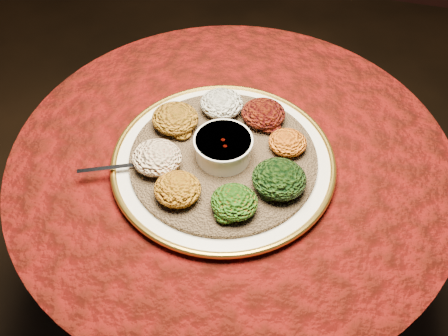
# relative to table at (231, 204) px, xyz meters

# --- Properties ---
(table) EXTENTS (0.96, 0.96, 0.73)m
(table) POSITION_rel_table_xyz_m (0.00, 0.00, 0.00)
(table) COLOR black
(table) RESTS_ON ground
(platter) EXTENTS (0.56, 0.56, 0.02)m
(platter) POSITION_rel_table_xyz_m (-0.01, -0.03, 0.19)
(platter) COLOR silver
(platter) RESTS_ON table
(injera) EXTENTS (0.44, 0.44, 0.01)m
(injera) POSITION_rel_table_xyz_m (-0.01, -0.03, 0.20)
(injera) COLOR brown
(injera) RESTS_ON platter
(stew_bowl) EXTENTS (0.12, 0.12, 0.05)m
(stew_bowl) POSITION_rel_table_xyz_m (-0.01, -0.03, 0.24)
(stew_bowl) COLOR silver
(stew_bowl) RESTS_ON injera
(spoon) EXTENTS (0.15, 0.08, 0.01)m
(spoon) POSITION_rel_table_xyz_m (-0.17, -0.11, 0.21)
(spoon) COLOR silver
(spoon) RESTS_ON injera
(portion_ayib) EXTENTS (0.10, 0.09, 0.05)m
(portion_ayib) POSITION_rel_table_xyz_m (-0.05, 0.10, 0.23)
(portion_ayib) COLOR white
(portion_ayib) RESTS_ON injera
(portion_kitfo) EXTENTS (0.10, 0.09, 0.05)m
(portion_kitfo) POSITION_rel_table_xyz_m (0.05, 0.09, 0.23)
(portion_kitfo) COLOR black
(portion_kitfo) RESTS_ON injera
(portion_tikil) EXTENTS (0.08, 0.08, 0.04)m
(portion_tikil) POSITION_rel_table_xyz_m (0.11, 0.02, 0.23)
(portion_tikil) COLOR #C07810
(portion_tikil) RESTS_ON injera
(portion_gomen) EXTENTS (0.11, 0.10, 0.05)m
(portion_gomen) POSITION_rel_table_xyz_m (0.12, -0.08, 0.23)
(portion_gomen) COLOR black
(portion_gomen) RESTS_ON injera
(portion_mixveg) EXTENTS (0.09, 0.09, 0.04)m
(portion_mixveg) POSITION_rel_table_xyz_m (0.04, -0.16, 0.23)
(portion_mixveg) COLOR #9F3D0A
(portion_mixveg) RESTS_ON injera
(portion_kik) EXTENTS (0.09, 0.09, 0.04)m
(portion_kik) POSITION_rel_table_xyz_m (-0.07, -0.16, 0.23)
(portion_kik) COLOR #9E630D
(portion_kik) RESTS_ON injera
(portion_timatim) EXTENTS (0.10, 0.10, 0.05)m
(portion_timatim) POSITION_rel_table_xyz_m (-0.13, -0.09, 0.23)
(portion_timatim) COLOR maroon
(portion_timatim) RESTS_ON injera
(portion_shiro) EXTENTS (0.10, 0.10, 0.05)m
(portion_shiro) POSITION_rel_table_xyz_m (-0.13, 0.02, 0.23)
(portion_shiro) COLOR #985712
(portion_shiro) RESTS_ON injera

